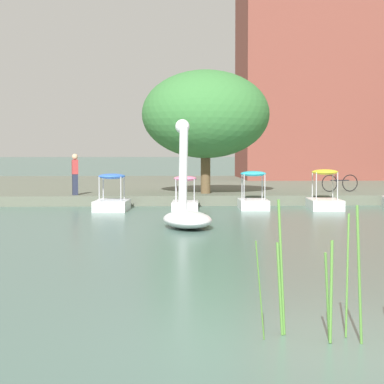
% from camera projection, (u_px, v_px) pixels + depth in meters
% --- Properties ---
extents(ground_plane, '(542.98, 542.98, 0.00)m').
position_uv_depth(ground_plane, '(347.00, 348.00, 8.09)').
color(ground_plane, '#47665B').
extents(shore_bank_far, '(147.12, 23.83, 0.41)m').
position_uv_depth(shore_bank_far, '(194.00, 187.00, 40.87)').
color(shore_bank_far, '#5B6051').
rests_on(shore_bank_far, ground_plane).
extents(swan_boat, '(1.60, 2.68, 3.11)m').
position_uv_depth(swan_boat, '(187.00, 210.00, 20.84)').
color(swan_boat, white).
rests_on(swan_boat, ground_plane).
extents(pedal_boat_yellow, '(1.30, 2.23, 1.50)m').
position_uv_depth(pedal_boat_yellow, '(325.00, 197.00, 27.42)').
color(pedal_boat_yellow, white).
rests_on(pedal_boat_yellow, ground_plane).
extents(pedal_boat_cyan, '(1.10, 1.86, 1.43)m').
position_uv_depth(pedal_boat_cyan, '(253.00, 197.00, 27.45)').
color(pedal_boat_cyan, white).
rests_on(pedal_boat_cyan, ground_plane).
extents(pedal_boat_pink, '(1.06, 1.94, 1.26)m').
position_uv_depth(pedal_boat_pink, '(185.00, 200.00, 27.28)').
color(pedal_boat_pink, white).
rests_on(pedal_boat_pink, ground_plane).
extents(pedal_boat_blue, '(1.32, 2.13, 1.35)m').
position_uv_depth(pedal_boat_blue, '(112.00, 199.00, 26.86)').
color(pedal_boat_blue, white).
rests_on(pedal_boat_blue, ground_plane).
extents(tree_broadleaf_right, '(5.75, 5.51, 5.15)m').
position_uv_depth(tree_broadleaf_right, '(206.00, 114.00, 30.52)').
color(tree_broadleaf_right, brown).
rests_on(tree_broadleaf_right, shore_bank_far).
extents(person_on_path, '(0.28, 0.27, 1.66)m').
position_uv_depth(person_on_path, '(75.00, 173.00, 29.47)').
color(person_on_path, '#23283D').
rests_on(person_on_path, shore_bank_far).
extents(bicycle_parked, '(1.69, 0.41, 0.76)m').
position_uv_depth(bicycle_parked, '(340.00, 183.00, 31.98)').
color(bicycle_parked, black).
rests_on(bicycle_parked, shore_bank_far).
extents(reed_clump_foreground, '(1.72, 0.61, 1.60)m').
position_uv_depth(reed_clump_foreground, '(329.00, 282.00, 8.45)').
color(reed_clump_foreground, '#4C7F33').
rests_on(reed_clump_foreground, ground_plane).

